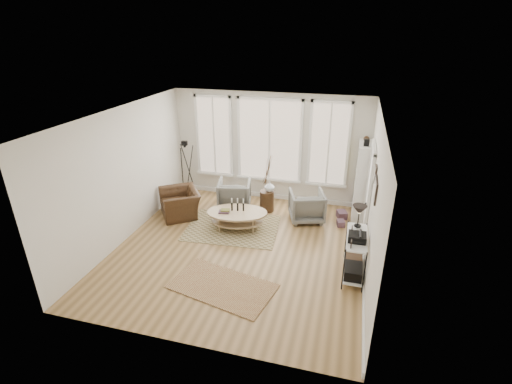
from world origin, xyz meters
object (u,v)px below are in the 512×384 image
(coffee_table, at_px, (237,215))
(accent_chair, at_px, (180,203))
(low_shelf, at_px, (355,251))
(armchair_right, at_px, (307,206))
(bookcase, at_px, (362,181))
(armchair_left, at_px, (234,194))
(side_table, at_px, (267,184))

(coffee_table, relative_size, accent_chair, 1.53)
(low_shelf, distance_m, armchair_right, 2.31)
(bookcase, bearing_deg, low_shelf, -91.28)
(armchair_right, bearing_deg, coffee_table, 11.89)
(bookcase, xyz_separation_m, coffee_table, (-2.76, -1.42, -0.61))
(coffee_table, bearing_deg, low_shelf, -22.23)
(coffee_table, distance_m, armchair_left, 1.13)
(coffee_table, height_order, side_table, side_table)
(coffee_table, relative_size, armchair_right, 1.88)
(bookcase, distance_m, armchair_right, 1.47)
(armchair_left, distance_m, armchair_right, 1.93)
(armchair_right, bearing_deg, armchair_left, -23.41)
(armchair_left, distance_m, accent_chair, 1.41)
(accent_chair, bearing_deg, bookcase, 67.86)
(bookcase, height_order, coffee_table, bookcase)
(coffee_table, xyz_separation_m, accent_chair, (-1.60, 0.31, -0.02))
(coffee_table, distance_m, accent_chair, 1.63)
(low_shelf, distance_m, side_table, 3.16)
(side_table, bearing_deg, armchair_left, -176.50)
(side_table, bearing_deg, bookcase, 7.61)
(bookcase, xyz_separation_m, armchair_right, (-1.24, -0.54, -0.58))
(side_table, bearing_deg, low_shelf, -44.65)
(low_shelf, relative_size, accent_chair, 1.28)
(low_shelf, relative_size, armchair_right, 1.58)
(armchair_right, height_order, side_table, side_table)
(coffee_table, height_order, armchair_left, armchair_left)
(low_shelf, relative_size, armchair_left, 1.55)
(armchair_right, relative_size, side_table, 0.54)
(low_shelf, xyz_separation_m, armchair_right, (-1.18, 1.98, -0.14))
(bookcase, relative_size, armchair_right, 2.50)
(side_table, bearing_deg, coffee_table, -112.65)
(coffee_table, bearing_deg, armchair_right, 29.78)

